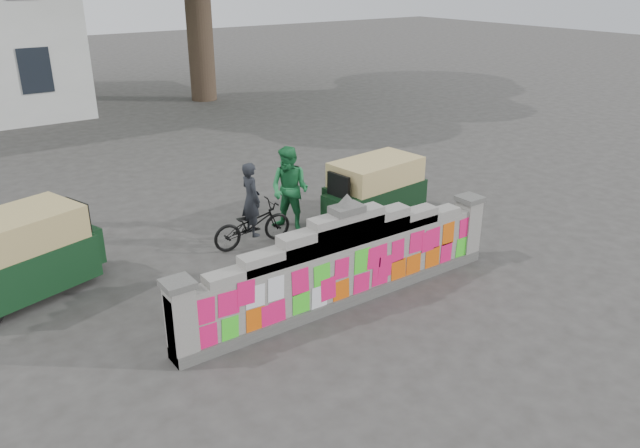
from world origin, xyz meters
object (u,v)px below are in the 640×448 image
object	(u,v)px
rickshaw_left	(21,254)
cyclist_rider	(252,210)
rickshaw_right	(373,190)
cyclist_bike	(252,225)
pedestrian	(290,189)

from	to	relation	value
rickshaw_left	cyclist_rider	bearing A→B (deg)	-23.29
rickshaw_right	rickshaw_left	bearing A→B (deg)	-12.52
cyclist_bike	pedestrian	bearing A→B (deg)	-74.90
pedestrian	rickshaw_right	size ratio (longest dim) A/B	0.71
cyclist_bike	cyclist_rider	distance (m)	0.32
cyclist_rider	rickshaw_left	bearing A→B (deg)	86.82
rickshaw_right	cyclist_bike	bearing A→B (deg)	-13.54
rickshaw_right	pedestrian	bearing A→B (deg)	-24.89
cyclist_bike	pedestrian	world-z (taller)	pedestrian
cyclist_rider	rickshaw_left	xyz separation A→B (m)	(-4.35, 0.45, 0.02)
rickshaw_left	pedestrian	bearing A→B (deg)	-19.58
cyclist_rider	pedestrian	world-z (taller)	pedestrian
pedestrian	rickshaw_left	distance (m)	5.46
cyclist_rider	pedestrian	size ratio (longest dim) A/B	0.82
rickshaw_left	rickshaw_right	world-z (taller)	rickshaw_left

